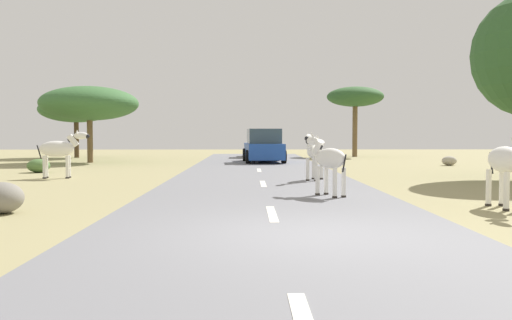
% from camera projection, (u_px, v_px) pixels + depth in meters
% --- Properties ---
extents(ground_plane, '(90.00, 90.00, 0.00)m').
position_uv_depth(ground_plane, '(311.00, 237.00, 8.00)').
color(ground_plane, '#998E60').
extents(road, '(6.00, 64.00, 0.05)m').
position_uv_depth(road, '(278.00, 236.00, 7.99)').
color(road, slate).
rests_on(road, ground_plane).
extents(lane_markings, '(0.16, 56.00, 0.01)m').
position_uv_depth(lane_markings, '(282.00, 248.00, 6.99)').
color(lane_markings, silver).
rests_on(lane_markings, road).
extents(zebra_0, '(0.86, 1.55, 1.54)m').
position_uv_depth(zebra_0, '(314.00, 152.00, 17.17)').
color(zebra_0, silver).
rests_on(zebra_0, road).
extents(zebra_1, '(0.49, 1.75, 1.65)m').
position_uv_depth(zebra_1, '(507.00, 161.00, 10.94)').
color(zebra_1, silver).
rests_on(zebra_1, ground_plane).
extents(zebra_2, '(1.77, 0.60, 1.67)m').
position_uv_depth(zebra_2, '(60.00, 149.00, 18.58)').
color(zebra_2, silver).
rests_on(zebra_2, ground_plane).
extents(zebra_4, '(0.97, 1.44, 1.48)m').
position_uv_depth(zebra_4, '(328.00, 159.00, 12.86)').
color(zebra_4, silver).
rests_on(zebra_4, road).
extents(car_0, '(2.06, 4.36, 1.74)m').
position_uv_depth(car_0, '(261.00, 145.00, 34.55)').
color(car_0, silver).
rests_on(car_0, road).
extents(car_1, '(2.23, 4.44, 1.74)m').
position_uv_depth(car_1, '(264.00, 147.00, 28.25)').
color(car_1, '#1E479E').
rests_on(car_1, road).
extents(tree_0, '(5.14, 5.14, 4.04)m').
position_uv_depth(tree_0, '(89.00, 104.00, 28.63)').
color(tree_0, brown).
rests_on(tree_0, ground_plane).
extents(tree_1, '(3.76, 3.76, 4.66)m').
position_uv_depth(tree_1, '(355.00, 97.00, 35.99)').
color(tree_1, brown).
rests_on(tree_1, ground_plane).
extents(tree_3, '(4.67, 4.67, 3.90)m').
position_uv_depth(tree_3, '(76.00, 110.00, 34.57)').
color(tree_3, '#4C3823').
rests_on(tree_3, ground_plane).
extents(bush_1, '(0.89, 0.80, 0.54)m').
position_uv_depth(bush_1, '(39.00, 166.00, 21.36)').
color(bush_1, '#4C7038').
rests_on(bush_1, ground_plane).
extents(rock_1, '(0.71, 0.59, 0.46)m').
position_uv_depth(rock_1, '(449.00, 161.00, 26.11)').
color(rock_1, '#A89E8C').
rests_on(rock_1, ground_plane).
extents(rock_4, '(0.83, 0.83, 0.61)m').
position_uv_depth(rock_4, '(1.00, 198.00, 10.35)').
color(rock_4, gray).
rests_on(rock_4, ground_plane).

